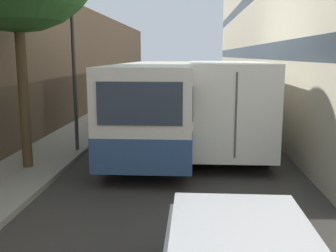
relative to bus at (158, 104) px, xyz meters
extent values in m
plane|color=#33302D|center=(0.71, 0.15, -1.61)|extent=(150.00, 150.00, 0.00)
cube|color=gray|center=(-3.49, 0.15, -1.54)|extent=(2.16, 60.00, 0.14)
cube|color=brown|center=(-5.77, 0.15, 1.34)|extent=(2.40, 60.00, 5.89)
cube|color=black|center=(-5.11, 0.15, -0.43)|extent=(1.08, 60.00, 2.36)
cube|color=#333D47|center=(4.98, 0.15, 1.87)|extent=(1.08, 60.00, 0.70)
cube|color=#B7B7BC|center=(1.85, -9.56, -0.51)|extent=(1.67, 2.16, 0.49)
cube|color=silver|center=(0.00, 0.00, 0.12)|extent=(2.50, 9.57, 2.61)
cube|color=#2D4C7A|center=(0.00, 0.00, -0.73)|extent=(2.53, 9.59, 0.90)
cube|color=#2D3847|center=(0.00, 0.00, 0.51)|extent=(2.54, 8.80, 0.83)
cube|color=#2D3847|center=(0.00, -4.79, 0.58)|extent=(2.05, 0.04, 1.04)
cylinder|color=black|center=(-1.10, 2.97, -1.11)|extent=(0.24, 1.00, 1.00)
cylinder|color=black|center=(1.10, 2.97, -1.11)|extent=(0.24, 1.00, 1.00)
cylinder|color=black|center=(-1.10, -2.96, -1.11)|extent=(0.24, 1.00, 1.00)
cylinder|color=black|center=(1.10, -2.96, -1.11)|extent=(0.24, 1.00, 1.00)
cube|color=silver|center=(2.39, 3.88, -0.21)|extent=(2.34, 2.45, 1.98)
cube|color=silver|center=(2.39, -0.49, 0.14)|extent=(2.44, 6.29, 2.68)
cube|color=#4C4C4C|center=(2.39, -3.65, 0.14)|extent=(0.05, 0.02, 2.28)
cylinder|color=black|center=(1.30, 3.88, -1.13)|extent=(0.22, 0.96, 0.96)
cylinder|color=black|center=(3.49, 3.88, -1.13)|extent=(0.22, 0.96, 0.96)
cylinder|color=black|center=(1.30, -2.22, -1.13)|extent=(0.22, 0.96, 0.96)
cylinder|color=black|center=(3.49, -2.22, -1.13)|extent=(0.22, 0.96, 0.96)
cylinder|color=#38383D|center=(-2.66, -1.12, 1.66)|extent=(0.12, 0.12, 6.25)
cylinder|color=#4C3823|center=(-3.49, -3.22, 0.78)|extent=(0.28, 0.28, 4.49)
camera|label=1|loc=(1.26, -13.95, 1.70)|focal=42.00mm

